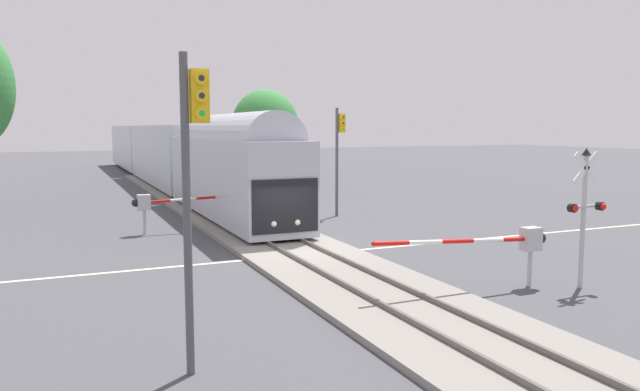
{
  "coord_description": "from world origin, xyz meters",
  "views": [
    {
      "loc": [
        -8.24,
        -20.74,
        4.78
      ],
      "look_at": [
        1.63,
        1.82,
        2.0
      ],
      "focal_mm": 34.0,
      "sensor_mm": 36.0,
      "label": 1
    }
  ],
  "objects_px": {
    "crossing_gate_far": "(162,202)",
    "crossing_signal_mast": "(585,203)",
    "elm_centre_background": "(265,126)",
    "traffic_signal_far_side": "(339,144)",
    "traffic_signal_near_left": "(193,163)",
    "crossing_gate_near": "(513,241)",
    "commuter_train": "(166,153)"
  },
  "relations": [
    {
      "from": "crossing_gate_far",
      "to": "crossing_signal_mast",
      "type": "bearing_deg",
      "value": -55.65
    },
    {
      "from": "elm_centre_background",
      "to": "crossing_gate_far",
      "type": "bearing_deg",
      "value": -121.12
    },
    {
      "from": "crossing_signal_mast",
      "to": "elm_centre_background",
      "type": "distance_m",
      "value": 32.93
    },
    {
      "from": "traffic_signal_far_side",
      "to": "elm_centre_background",
      "type": "xyz_separation_m",
      "value": [
        1.42,
        16.65,
        1.01
      ]
    },
    {
      "from": "crossing_gate_far",
      "to": "traffic_signal_near_left",
      "type": "distance_m",
      "value": 16.61
    },
    {
      "from": "crossing_gate_near",
      "to": "crossing_signal_mast",
      "type": "height_order",
      "value": "crossing_signal_mast"
    },
    {
      "from": "crossing_gate_near",
      "to": "elm_centre_background",
      "type": "relative_size",
      "value": 0.77
    },
    {
      "from": "crossing_gate_near",
      "to": "traffic_signal_near_left",
      "type": "distance_m",
      "value": 10.59
    },
    {
      "from": "commuter_train",
      "to": "crossing_signal_mast",
      "type": "xyz_separation_m",
      "value": [
        6.0,
        -37.13,
        -0.19
      ]
    },
    {
      "from": "crossing_signal_mast",
      "to": "traffic_signal_far_side",
      "type": "distance_m",
      "value": 16.24
    },
    {
      "from": "traffic_signal_near_left",
      "to": "traffic_signal_far_side",
      "type": "distance_m",
      "value": 21.31
    },
    {
      "from": "crossing_gate_far",
      "to": "traffic_signal_far_side",
      "type": "height_order",
      "value": "traffic_signal_far_side"
    },
    {
      "from": "crossing_gate_near",
      "to": "traffic_signal_near_left",
      "type": "height_order",
      "value": "traffic_signal_near_left"
    },
    {
      "from": "crossing_signal_mast",
      "to": "crossing_gate_far",
      "type": "bearing_deg",
      "value": 124.35
    },
    {
      "from": "commuter_train",
      "to": "crossing_gate_far",
      "type": "xyz_separation_m",
      "value": [
        -3.94,
        -22.58,
        -1.32
      ]
    },
    {
      "from": "traffic_signal_far_side",
      "to": "crossing_signal_mast",
      "type": "bearing_deg",
      "value": -88.84
    },
    {
      "from": "crossing_gate_far",
      "to": "traffic_signal_near_left",
      "type": "relative_size",
      "value": 1.04
    },
    {
      "from": "crossing_gate_near",
      "to": "traffic_signal_near_left",
      "type": "xyz_separation_m",
      "value": [
        -9.93,
        -2.5,
        2.68
      ]
    },
    {
      "from": "commuter_train",
      "to": "traffic_signal_near_left",
      "type": "distance_m",
      "value": 39.32
    },
    {
      "from": "crossing_gate_near",
      "to": "traffic_signal_far_side",
      "type": "distance_m",
      "value": 15.68
    },
    {
      "from": "crossing_gate_near",
      "to": "crossing_gate_far",
      "type": "distance_m",
      "value": 15.93
    },
    {
      "from": "crossing_gate_far",
      "to": "traffic_signal_near_left",
      "type": "height_order",
      "value": "traffic_signal_near_left"
    },
    {
      "from": "traffic_signal_far_side",
      "to": "elm_centre_background",
      "type": "distance_m",
      "value": 16.74
    },
    {
      "from": "commuter_train",
      "to": "traffic_signal_near_left",
      "type": "relative_size",
      "value": 9.7
    },
    {
      "from": "crossing_gate_far",
      "to": "traffic_signal_far_side",
      "type": "distance_m",
      "value": 10.06
    },
    {
      "from": "commuter_train",
      "to": "crossing_gate_near",
      "type": "bearing_deg",
      "value": -83.64
    },
    {
      "from": "crossing_signal_mast",
      "to": "traffic_signal_near_left",
      "type": "bearing_deg",
      "value": -171.77
    },
    {
      "from": "crossing_signal_mast",
      "to": "traffic_signal_far_side",
      "type": "bearing_deg",
      "value": 91.16
    },
    {
      "from": "commuter_train",
      "to": "traffic_signal_near_left",
      "type": "xyz_separation_m",
      "value": [
        -5.88,
        -38.85,
        1.37
      ]
    },
    {
      "from": "crossing_signal_mast",
      "to": "crossing_gate_far",
      "type": "height_order",
      "value": "crossing_signal_mast"
    },
    {
      "from": "crossing_gate_near",
      "to": "elm_centre_background",
      "type": "bearing_deg",
      "value": 84.58
    },
    {
      "from": "commuter_train",
      "to": "traffic_signal_far_side",
      "type": "bearing_deg",
      "value": -74.85
    }
  ]
}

